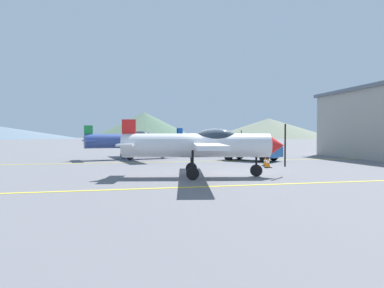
{
  "coord_description": "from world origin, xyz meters",
  "views": [
    {
      "loc": [
        -4.15,
        -15.06,
        1.95
      ],
      "look_at": [
        1.0,
        10.0,
        1.2
      ],
      "focal_mm": 29.96,
      "sensor_mm": 36.0,
      "label": 1
    }
  ],
  "objects_px": {
    "airplane_near": "(203,145)",
    "traffic_cone_side": "(265,161)",
    "car_sedan": "(251,149)",
    "airplane_mid": "(133,140)",
    "airplane_far": "(209,139)",
    "traffic_cone_front": "(268,163)"
  },
  "relations": [
    {
      "from": "airplane_near",
      "to": "traffic_cone_side",
      "type": "relative_size",
      "value": 15.0
    },
    {
      "from": "airplane_near",
      "to": "airplane_far",
      "type": "relative_size",
      "value": 1.0
    },
    {
      "from": "airplane_near",
      "to": "airplane_mid",
      "type": "bearing_deg",
      "value": 104.31
    },
    {
      "from": "traffic_cone_front",
      "to": "airplane_near",
      "type": "bearing_deg",
      "value": -146.45
    },
    {
      "from": "airplane_near",
      "to": "airplane_mid",
      "type": "height_order",
      "value": "same"
    },
    {
      "from": "airplane_near",
      "to": "traffic_cone_side",
      "type": "height_order",
      "value": "airplane_near"
    },
    {
      "from": "airplane_near",
      "to": "airplane_far",
      "type": "bearing_deg",
      "value": 74.35
    },
    {
      "from": "airplane_far",
      "to": "car_sedan",
      "type": "xyz_separation_m",
      "value": [
        0.22,
        -11.27,
        -0.65
      ]
    },
    {
      "from": "car_sedan",
      "to": "traffic_cone_side",
      "type": "bearing_deg",
      "value": -99.29
    },
    {
      "from": "traffic_cone_front",
      "to": "airplane_far",
      "type": "bearing_deg",
      "value": 87.37
    },
    {
      "from": "airplane_far",
      "to": "traffic_cone_front",
      "type": "relative_size",
      "value": 15.02
    },
    {
      "from": "airplane_mid",
      "to": "traffic_cone_side",
      "type": "height_order",
      "value": "airplane_mid"
    },
    {
      "from": "car_sedan",
      "to": "traffic_cone_side",
      "type": "xyz_separation_m",
      "value": [
        -0.67,
        -4.07,
        -0.56
      ]
    },
    {
      "from": "airplane_far",
      "to": "traffic_cone_side",
      "type": "bearing_deg",
      "value": -91.66
    },
    {
      "from": "car_sedan",
      "to": "traffic_cone_side",
      "type": "distance_m",
      "value": 4.16
    },
    {
      "from": "airplane_near",
      "to": "airplane_mid",
      "type": "relative_size",
      "value": 1.0
    },
    {
      "from": "airplane_far",
      "to": "traffic_cone_front",
      "type": "distance_m",
      "value": 16.41
    },
    {
      "from": "airplane_mid",
      "to": "airplane_far",
      "type": "distance_m",
      "value": 11.54
    },
    {
      "from": "airplane_near",
      "to": "traffic_cone_front",
      "type": "xyz_separation_m",
      "value": [
        4.7,
        3.12,
        -1.2
      ]
    },
    {
      "from": "airplane_near",
      "to": "airplane_far",
      "type": "xyz_separation_m",
      "value": [
        5.46,
        19.47,
        0.0
      ]
    },
    {
      "from": "airplane_mid",
      "to": "airplane_far",
      "type": "relative_size",
      "value": 1.0
    },
    {
      "from": "airplane_near",
      "to": "car_sedan",
      "type": "bearing_deg",
      "value": 55.3
    }
  ]
}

